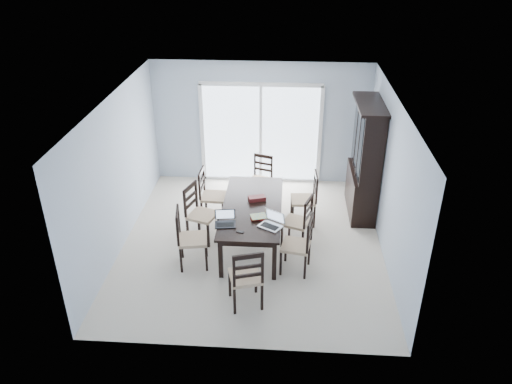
# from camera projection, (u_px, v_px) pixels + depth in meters

# --- Properties ---
(floor) EXTENTS (5.00, 5.00, 0.00)m
(floor) POSITION_uv_depth(u_px,v_px,m) (252.00, 242.00, 8.82)
(floor) COLOR beige
(floor) RESTS_ON ground
(ceiling) EXTENTS (5.00, 5.00, 0.00)m
(ceiling) POSITION_uv_depth(u_px,v_px,m) (252.00, 100.00, 7.59)
(ceiling) COLOR white
(ceiling) RESTS_ON back_wall
(back_wall) EXTENTS (4.50, 0.02, 2.60)m
(back_wall) POSITION_uv_depth(u_px,v_px,m) (261.00, 124.00, 10.40)
(back_wall) COLOR #AAB9CB
(back_wall) RESTS_ON floor
(wall_left) EXTENTS (0.02, 5.00, 2.60)m
(wall_left) POSITION_uv_depth(u_px,v_px,m) (118.00, 173.00, 8.34)
(wall_left) COLOR #AAB9CB
(wall_left) RESTS_ON floor
(wall_right) EXTENTS (0.02, 5.00, 2.60)m
(wall_right) POSITION_uv_depth(u_px,v_px,m) (390.00, 181.00, 8.07)
(wall_right) COLOR #AAB9CB
(wall_right) RESTS_ON floor
(balcony) EXTENTS (4.50, 2.00, 0.10)m
(balcony) POSITION_uv_depth(u_px,v_px,m) (263.00, 162.00, 11.92)
(balcony) COLOR gray
(balcony) RESTS_ON ground
(railing) EXTENTS (4.50, 0.06, 1.10)m
(railing) POSITION_uv_depth(u_px,v_px,m) (265.00, 124.00, 12.51)
(railing) COLOR #99999E
(railing) RESTS_ON balcony
(dining_table) EXTENTS (1.00, 2.20, 0.75)m
(dining_table) POSITION_uv_depth(u_px,v_px,m) (252.00, 210.00, 8.50)
(dining_table) COLOR black
(dining_table) RESTS_ON floor
(china_hutch) EXTENTS (0.50, 1.38, 2.20)m
(china_hutch) POSITION_uv_depth(u_px,v_px,m) (365.00, 161.00, 9.29)
(china_hutch) COLOR black
(china_hutch) RESTS_ON floor
(sliding_door) EXTENTS (2.52, 0.05, 2.18)m
(sliding_door) POSITION_uv_depth(u_px,v_px,m) (261.00, 133.00, 10.48)
(sliding_door) COLOR silver
(sliding_door) RESTS_ON floor
(chair_left_near) EXTENTS (0.53, 0.52, 1.19)m
(chair_left_near) POSITION_uv_depth(u_px,v_px,m) (186.00, 232.00, 7.96)
(chair_left_near) COLOR black
(chair_left_near) RESTS_ON floor
(chair_left_mid) EXTENTS (0.58, 0.57, 1.19)m
(chair_left_mid) POSITION_uv_depth(u_px,v_px,m) (197.00, 207.00, 8.67)
(chair_left_mid) COLOR black
(chair_left_mid) RESTS_ON floor
(chair_left_far) EXTENTS (0.47, 0.46, 1.18)m
(chair_left_far) POSITION_uv_depth(u_px,v_px,m) (208.00, 189.00, 9.26)
(chair_left_far) COLOR black
(chair_left_far) RESTS_ON floor
(chair_right_near) EXTENTS (0.52, 0.51, 1.15)m
(chair_right_near) POSITION_uv_depth(u_px,v_px,m) (302.00, 239.00, 7.82)
(chair_right_near) COLOR black
(chair_right_near) RESTS_ON floor
(chair_right_mid) EXTENTS (0.54, 0.54, 1.11)m
(chair_right_mid) POSITION_uv_depth(u_px,v_px,m) (302.00, 216.00, 8.47)
(chair_right_mid) COLOR black
(chair_right_mid) RESTS_ON floor
(chair_right_far) EXTENTS (0.48, 0.46, 1.17)m
(chair_right_far) POSITION_uv_depth(u_px,v_px,m) (309.00, 193.00, 9.14)
(chair_right_far) COLOR black
(chair_right_far) RESTS_ON floor
(chair_end_near) EXTENTS (0.55, 0.56, 1.18)m
(chair_end_near) POSITION_uv_depth(u_px,v_px,m) (247.00, 273.00, 7.04)
(chair_end_near) COLOR black
(chair_end_near) RESTS_ON floor
(chair_end_far) EXTENTS (0.52, 0.53, 1.08)m
(chair_end_far) POSITION_uv_depth(u_px,v_px,m) (261.00, 173.00, 9.98)
(chair_end_far) COLOR black
(chair_end_far) RESTS_ON floor
(laptop_dark) EXTENTS (0.35, 0.27, 0.23)m
(laptop_dark) POSITION_uv_depth(u_px,v_px,m) (225.00, 222.00, 7.89)
(laptop_dark) COLOR black
(laptop_dark) RESTS_ON dining_table
(laptop_silver) EXTENTS (0.42, 0.39, 0.24)m
(laptop_silver) POSITION_uv_depth(u_px,v_px,m) (270.00, 224.00, 7.84)
(laptop_silver) COLOR #BBBBBE
(laptop_silver) RESTS_ON dining_table
(book_stack) EXTENTS (0.30, 0.26, 0.04)m
(book_stack) POSITION_uv_depth(u_px,v_px,m) (258.00, 217.00, 8.09)
(book_stack) COLOR maroon
(book_stack) RESTS_ON dining_table
(cell_phone) EXTENTS (0.12, 0.08, 0.01)m
(cell_phone) POSITION_uv_depth(u_px,v_px,m) (240.00, 232.00, 7.73)
(cell_phone) COLOR black
(cell_phone) RESTS_ON dining_table
(game_box) EXTENTS (0.32, 0.23, 0.07)m
(game_box) POSITION_uv_depth(u_px,v_px,m) (257.00, 198.00, 8.61)
(game_box) COLOR #53101B
(game_box) RESTS_ON dining_table
(hot_tub) EXTENTS (2.08, 1.93, 0.92)m
(hot_tub) POSITION_uv_depth(u_px,v_px,m) (233.00, 141.00, 11.74)
(hot_tub) COLOR brown
(hot_tub) RESTS_ON balcony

